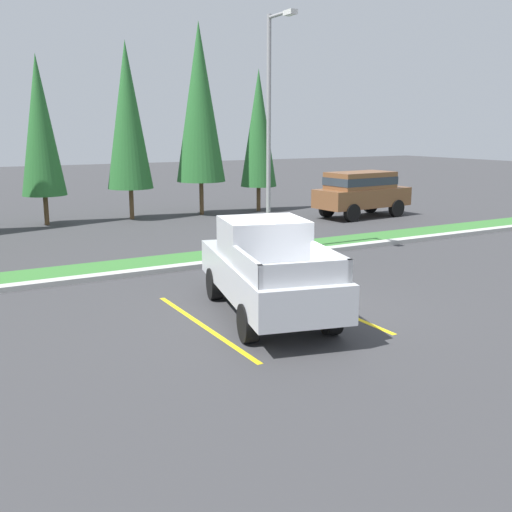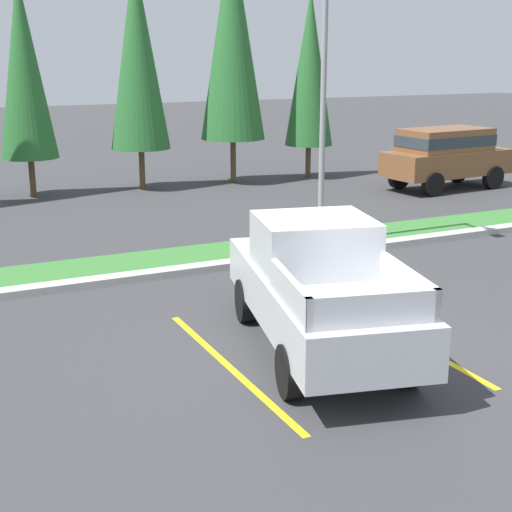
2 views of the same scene
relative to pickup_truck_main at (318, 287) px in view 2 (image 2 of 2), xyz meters
The scene contains 12 objects.
ground_plane 1.29m from the pickup_truck_main, ahead, with size 120.00×120.00×0.00m, color #38383A.
parking_line_near 1.88m from the pickup_truck_main, behind, with size 0.12×4.80×0.01m, color yellow.
parking_line_far 1.86m from the pickup_truck_main, ahead, with size 0.12×4.80×0.01m, color yellow.
curb_strip 5.06m from the pickup_truck_main, 81.23° to the left, with size 56.00×0.40×0.15m, color #B2B2AD.
grass_median 6.14m from the pickup_truck_main, 82.82° to the left, with size 56.00×1.80×0.06m, color #387533.
pickup_truck_main is the anchor object (origin of this frame).
suv_distant 15.67m from the pickup_truck_main, 43.21° to the left, with size 4.73×2.23×2.10m.
street_light 7.41m from the pickup_truck_main, 58.38° to the left, with size 0.24×1.49×7.48m.
cypress_tree_center 15.96m from the pickup_truck_main, 96.50° to the left, with size 1.84×1.84×7.07m.
cypress_tree_right_inner 15.89m from the pickup_truck_main, 82.84° to the left, with size 2.03×2.03×7.80m.
cypress_tree_rightmost 16.63m from the pickup_truck_main, 70.65° to the left, with size 2.30×2.30×8.84m.
cypress_tree_far_right 17.42m from the pickup_truck_main, 60.84° to the left, with size 1.79×1.79×6.87m.
Camera 2 is at (-6.50, -9.56, 4.59)m, focal length 52.38 mm.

